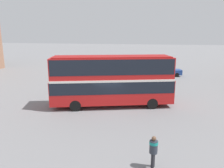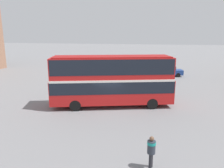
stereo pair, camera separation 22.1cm
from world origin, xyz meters
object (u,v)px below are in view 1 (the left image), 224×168
object	(u,v)px
pedestrian_foreground	(153,149)
parked_car_kerb_far	(99,71)
parked_car_kerb_near	(167,71)
double_decker_bus	(112,78)

from	to	relation	value
pedestrian_foreground	parked_car_kerb_far	world-z (taller)	pedestrian_foreground
pedestrian_foreground	parked_car_kerb_near	bearing A→B (deg)	-84.67
double_decker_bus	parked_car_kerb_near	xyz separation A→B (m)	(5.62, 16.20, -1.87)
double_decker_bus	pedestrian_foreground	world-z (taller)	double_decker_bus
parked_car_kerb_far	parked_car_kerb_near	bearing A→B (deg)	178.91
double_decker_bus	parked_car_kerb_far	size ratio (longest dim) A/B	2.37
parked_car_kerb_far	pedestrian_foreground	bearing A→B (deg)	99.31
parked_car_kerb_near	parked_car_kerb_far	bearing A→B (deg)	179.34
double_decker_bus	parked_car_kerb_far	distance (m)	15.14
pedestrian_foreground	parked_car_kerb_near	size ratio (longest dim) A/B	0.38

